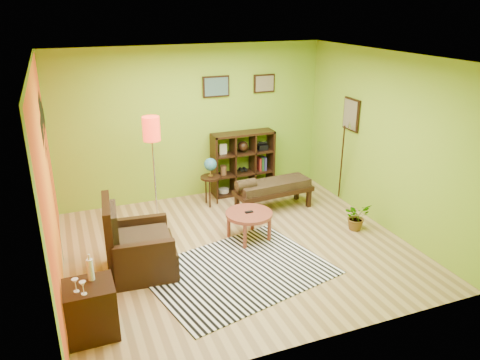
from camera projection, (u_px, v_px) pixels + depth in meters
name	position (u px, v px, depth m)	size (l,w,h in m)	color
ground	(238.00, 248.00, 7.06)	(5.00, 5.00, 0.00)	tan
room_shell	(231.00, 133.00, 6.40)	(5.04, 4.54, 2.82)	#81AF26
zebra_rug	(238.00, 271.00, 6.44)	(2.38, 1.76, 0.01)	white
coffee_table	(249.00, 216.00, 7.20)	(0.73, 0.73, 0.47)	brown
armchair	(137.00, 250.00, 6.33)	(0.97, 0.97, 1.08)	black
side_cabinet	(91.00, 310.00, 5.12)	(0.53, 0.49, 0.95)	black
floor_lamp	(152.00, 139.00, 7.21)	(0.28, 0.28, 1.84)	silver
globe_table	(210.00, 170.00, 8.32)	(0.37, 0.37, 0.89)	black
cube_shelf	(244.00, 163.00, 8.92)	(1.20, 0.35, 1.20)	black
bench	(272.00, 188.00, 8.23)	(1.45, 0.61, 0.65)	black
potted_plant	(356.00, 219.00, 7.59)	(0.40, 0.45, 0.35)	#26661E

